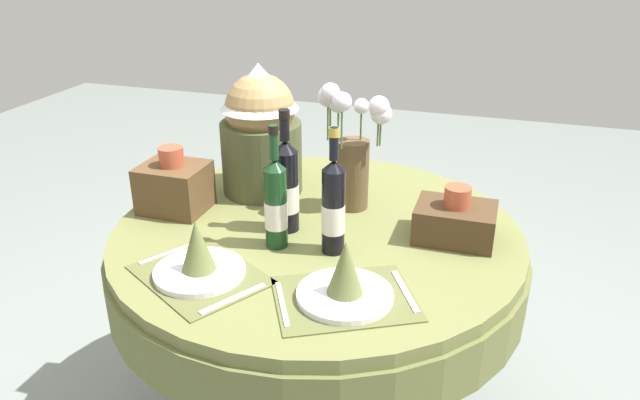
% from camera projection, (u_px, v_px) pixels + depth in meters
% --- Properties ---
extents(dining_table, '(1.26, 1.26, 0.77)m').
position_uv_depth(dining_table, '(317.00, 265.00, 1.90)').
color(dining_table, olive).
rests_on(dining_table, ground).
extents(place_setting_left, '(0.42, 0.40, 0.16)m').
position_uv_depth(place_setting_left, '(199.00, 260.00, 1.58)').
color(place_setting_left, brown).
rests_on(place_setting_left, dining_table).
extents(place_setting_right, '(0.42, 0.39, 0.16)m').
position_uv_depth(place_setting_right, '(345.00, 283.00, 1.48)').
color(place_setting_right, brown).
rests_on(place_setting_right, dining_table).
extents(flower_vase, '(0.23, 0.16, 0.42)m').
position_uv_depth(flower_vase, '(353.00, 148.00, 1.89)').
color(flower_vase, brown).
rests_on(flower_vase, dining_table).
extents(wine_bottle_left, '(0.07, 0.07, 0.36)m').
position_uv_depth(wine_bottle_left, '(276.00, 203.00, 1.70)').
color(wine_bottle_left, '#143819').
rests_on(wine_bottle_left, dining_table).
extents(wine_bottle_centre, '(0.07, 0.07, 0.36)m').
position_uv_depth(wine_bottle_centre, '(333.00, 207.00, 1.66)').
color(wine_bottle_centre, black).
rests_on(wine_bottle_centre, dining_table).
extents(wine_bottle_rear, '(0.08, 0.08, 0.37)m').
position_uv_depth(wine_bottle_rear, '(286.00, 186.00, 1.79)').
color(wine_bottle_rear, black).
rests_on(wine_bottle_rear, dining_table).
extents(gift_tub_back_left, '(0.27, 0.27, 0.44)m').
position_uv_depth(gift_tub_back_left, '(261.00, 125.00, 2.02)').
color(gift_tub_back_left, '#474C2D').
rests_on(gift_tub_back_left, dining_table).
extents(woven_basket_side_left, '(0.20, 0.17, 0.21)m').
position_uv_depth(woven_basket_side_left, '(174.00, 186.00, 1.94)').
color(woven_basket_side_left, brown).
rests_on(woven_basket_side_left, dining_table).
extents(woven_basket_side_right, '(0.23, 0.17, 0.16)m').
position_uv_depth(woven_basket_side_right, '(455.00, 220.00, 1.77)').
color(woven_basket_side_right, '#47331E').
rests_on(woven_basket_side_right, dining_table).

